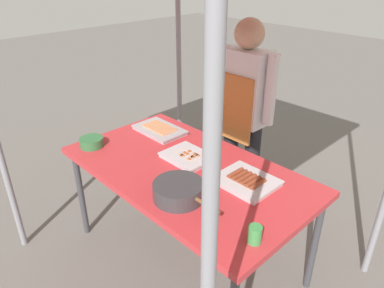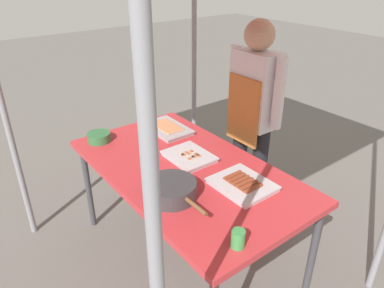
% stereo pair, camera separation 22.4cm
% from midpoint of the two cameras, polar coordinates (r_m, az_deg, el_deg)
% --- Properties ---
extents(ground_plane, '(18.00, 18.00, 0.00)m').
position_cam_midpoint_polar(ground_plane, '(2.75, 1.58, -17.22)').
color(ground_plane, '#66605B').
extents(stall_table, '(1.60, 0.90, 0.75)m').
position_cam_midpoint_polar(stall_table, '(2.32, 1.79, -4.87)').
color(stall_table, '#C63338').
rests_on(stall_table, ground).
extents(tray_grilled_sausages, '(0.34, 0.29, 0.05)m').
position_cam_midpoint_polar(tray_grilled_sausages, '(2.13, 10.97, -6.33)').
color(tray_grilled_sausages, silver).
rests_on(tray_grilled_sausages, stall_table).
extents(tray_meat_skewers, '(0.32, 0.25, 0.04)m').
position_cam_midpoint_polar(tray_meat_skewers, '(2.38, 2.26, -2.06)').
color(tray_meat_skewers, silver).
rests_on(tray_meat_skewers, stall_table).
extents(tray_pork_links, '(0.39, 0.25, 0.05)m').
position_cam_midpoint_polar(tray_pork_links, '(2.76, -1.62, 2.45)').
color(tray_pork_links, '#ADADB2').
rests_on(tray_pork_links, stall_table).
extents(cooking_wok, '(0.44, 0.28, 0.10)m').
position_cam_midpoint_polar(cooking_wok, '(1.99, -0.01, -7.24)').
color(cooking_wok, '#38383A').
rests_on(cooking_wok, stall_table).
extents(condiment_bowl, '(0.16, 0.16, 0.06)m').
position_cam_midpoint_polar(condiment_bowl, '(2.65, -12.13, 0.99)').
color(condiment_bowl, '#33723F').
rests_on(condiment_bowl, stall_table).
extents(drink_cup_near_edge, '(0.07, 0.07, 0.09)m').
position_cam_midpoint_polar(drink_cup_near_edge, '(1.73, 11.10, -14.58)').
color(drink_cup_near_edge, '#3F994C').
rests_on(drink_cup_near_edge, stall_table).
extents(vendor_woman, '(0.52, 0.23, 1.57)m').
position_cam_midpoint_polar(vendor_woman, '(2.77, 11.91, 5.44)').
color(vendor_woman, black).
rests_on(vendor_woman, ground).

